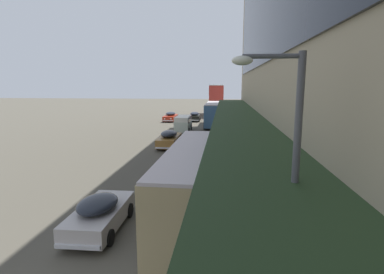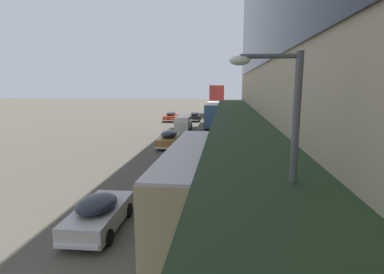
% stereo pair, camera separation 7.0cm
% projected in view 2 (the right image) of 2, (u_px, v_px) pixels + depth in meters
% --- Properties ---
extents(transit_bus_kerbside_front, '(2.84, 9.62, 3.39)m').
position_uv_depth(transit_bus_kerbside_front, '(215.00, 113.00, 42.78)').
color(transit_bus_kerbside_front, '#406993').
rests_on(transit_bus_kerbside_front, ground).
extents(transit_bus_kerbside_rear, '(2.93, 9.63, 3.27)m').
position_uv_depth(transit_bus_kerbside_rear, '(197.00, 179.00, 13.05)').
color(transit_bus_kerbside_rear, tan).
rests_on(transit_bus_kerbside_rear, ground).
extents(transit_bus_kerbside_far, '(3.11, 10.83, 5.90)m').
position_uv_depth(transit_bus_kerbside_far, '(216.00, 99.00, 57.73)').
color(transit_bus_kerbside_far, '#B5322B').
rests_on(transit_bus_kerbside_far, ground).
extents(sedan_trailing_near, '(1.88, 4.70, 1.51)m').
position_uv_depth(sedan_trailing_near, '(195.00, 116.00, 49.54)').
color(sedan_trailing_near, black).
rests_on(sedan_trailing_near, ground).
extents(sedan_far_back, '(1.91, 5.00, 1.51)m').
position_uv_depth(sedan_far_back, '(171.00, 117.00, 49.37)').
color(sedan_far_back, '#A82613').
rests_on(sedan_far_back, ground).
extents(sedan_oncoming_front, '(1.83, 4.97, 1.50)m').
position_uv_depth(sedan_oncoming_front, '(200.00, 152.00, 23.48)').
color(sedan_oncoming_front, '#B32320').
rests_on(sedan_oncoming_front, ground).
extents(sedan_second_near, '(1.90, 5.03, 1.63)m').
position_uv_depth(sedan_second_near, '(169.00, 139.00, 28.93)').
color(sedan_second_near, olive).
rests_on(sedan_second_near, ground).
extents(sedan_second_mid, '(1.91, 4.24, 1.48)m').
position_uv_depth(sedan_second_mid, '(99.00, 213.00, 12.35)').
color(sedan_second_mid, beige).
rests_on(sedan_second_mid, ground).
extents(vw_van, '(1.95, 4.57, 1.96)m').
position_uv_depth(vw_van, '(184.00, 123.00, 38.55)').
color(vw_van, silver).
rests_on(vw_van, ground).
extents(pedestrian_at_kerb, '(0.40, 0.55, 1.86)m').
position_uv_depth(pedestrian_at_kerb, '(243.00, 201.00, 12.46)').
color(pedestrian_at_kerb, black).
rests_on(pedestrian_at_kerb, sidewalk_kerb).
extents(street_lamp, '(1.50, 0.28, 6.48)m').
position_uv_depth(street_lamp, '(284.00, 179.00, 6.47)').
color(street_lamp, '#4C4C51').
rests_on(street_lamp, sidewalk_kerb).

